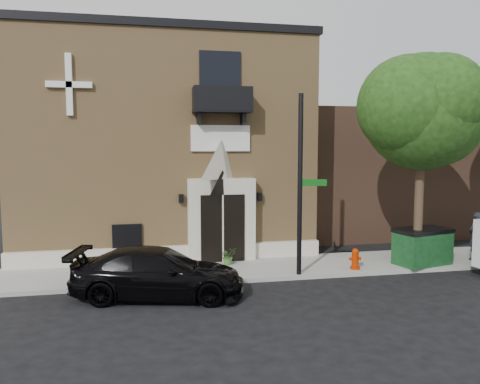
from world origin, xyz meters
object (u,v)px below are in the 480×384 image
at_px(street_sign, 301,185).
at_px(black_sedan, 158,273).
at_px(fire_hydrant, 355,259).
at_px(pedestrian_near, 475,236).
at_px(dumpster, 422,246).

bearing_deg(street_sign, black_sedan, -149.32).
relative_size(fire_hydrant, pedestrian_near, 0.41).
relative_size(black_sedan, fire_hydrant, 6.82).
bearing_deg(black_sedan, pedestrian_near, -70.63).
distance_m(street_sign, dumpster, 5.57).
bearing_deg(dumpster, black_sedan, 174.65).
bearing_deg(fire_hydrant, street_sign, -173.74).
bearing_deg(black_sedan, dumpster, -69.92).
bearing_deg(street_sign, pedestrian_near, 22.64).
xyz_separation_m(street_sign, fire_hydrant, (2.19, 0.24, -2.75)).
xyz_separation_m(street_sign, dumpster, (4.99, 0.41, -2.44)).
relative_size(street_sign, fire_hydrant, 8.13).
height_order(black_sedan, street_sign, street_sign).
bearing_deg(black_sedan, fire_hydrant, -67.86).
bearing_deg(dumpster, street_sign, 170.56).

